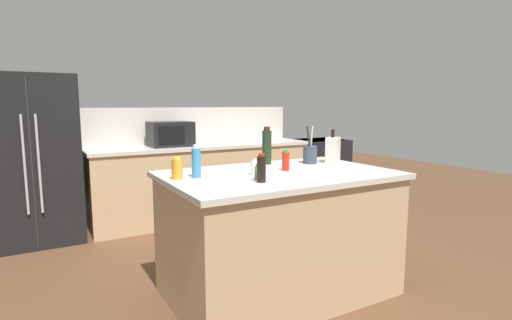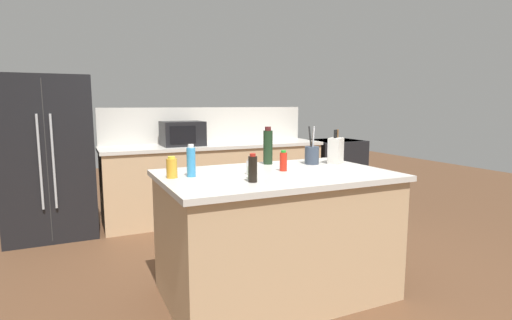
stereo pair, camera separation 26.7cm
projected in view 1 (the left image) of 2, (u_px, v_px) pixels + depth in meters
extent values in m
plane|color=brown|center=(278.00, 291.00, 3.10)|extent=(14.00, 14.00, 0.00)
cube|color=tan|center=(205.00, 183.00, 5.08)|extent=(2.77, 0.62, 0.90)
cube|color=beige|center=(204.00, 146.00, 5.01)|extent=(2.81, 0.66, 0.04)
cube|color=beige|center=(194.00, 125.00, 5.25)|extent=(2.77, 0.03, 0.46)
cube|color=tan|center=(279.00, 236.00, 3.04)|extent=(1.63, 1.02, 0.90)
cube|color=beige|center=(279.00, 175.00, 2.97)|extent=(1.69, 1.08, 0.04)
cube|color=black|center=(31.00, 160.00, 4.13)|extent=(0.90, 0.72, 1.74)
cube|color=#2D2D2D|center=(32.00, 164.00, 3.82)|extent=(0.01, 0.00, 1.66)
cylinder|color=#ADB2B7|center=(25.00, 165.00, 3.77)|extent=(0.02, 0.02, 0.96)
cylinder|color=#ADB2B7|center=(39.00, 164.00, 3.83)|extent=(0.02, 0.02, 0.96)
cube|color=black|center=(318.00, 170.00, 5.97)|extent=(0.76, 0.64, 0.92)
cube|color=black|center=(332.00, 181.00, 5.71)|extent=(0.61, 0.01, 0.41)
cube|color=black|center=(319.00, 140.00, 5.91)|extent=(0.68, 0.58, 0.02)
cube|color=black|center=(170.00, 134.00, 4.78)|extent=(0.50, 0.38, 0.30)
cube|color=black|center=(172.00, 135.00, 4.59)|extent=(0.31, 0.01, 0.21)
cube|color=beige|center=(333.00, 150.00, 3.45)|extent=(0.16, 0.16, 0.22)
cylinder|color=black|center=(332.00, 134.00, 3.40)|extent=(0.02, 0.02, 0.07)
cylinder|color=black|center=(333.00, 133.00, 3.43)|extent=(0.02, 0.02, 0.07)
cylinder|color=brown|center=(334.00, 133.00, 3.46)|extent=(0.02, 0.02, 0.07)
cylinder|color=#333D4C|center=(310.00, 155.00, 3.41)|extent=(0.12, 0.12, 0.15)
cylinder|color=olive|center=(311.00, 136.00, 3.40)|extent=(0.01, 0.05, 0.18)
cylinder|color=black|center=(308.00, 137.00, 3.38)|extent=(0.01, 0.05, 0.18)
cylinder|color=#B2B2B7|center=(312.00, 137.00, 3.37)|extent=(0.01, 0.03, 0.18)
cylinder|color=#567038|center=(258.00, 173.00, 2.71)|extent=(0.05, 0.05, 0.08)
cylinder|color=black|center=(258.00, 165.00, 2.70)|extent=(0.03, 0.03, 0.02)
cylinder|color=black|center=(267.00, 147.00, 3.37)|extent=(0.08, 0.08, 0.28)
cylinder|color=#4C1919|center=(267.00, 129.00, 3.34)|extent=(0.05, 0.05, 0.03)
cylinder|color=red|center=(286.00, 161.00, 3.04)|extent=(0.06, 0.06, 0.14)
cylinder|color=green|center=(286.00, 151.00, 3.03)|extent=(0.04, 0.04, 0.02)
cylinder|color=black|center=(261.00, 169.00, 2.59)|extent=(0.06, 0.06, 0.17)
cylinder|color=#B22319|center=(261.00, 155.00, 2.58)|extent=(0.04, 0.04, 0.02)
cylinder|color=#3384BC|center=(196.00, 163.00, 2.74)|extent=(0.06, 0.06, 0.20)
cylinder|color=white|center=(196.00, 147.00, 2.73)|extent=(0.04, 0.04, 0.02)
cylinder|color=gold|center=(177.00, 169.00, 2.69)|extent=(0.07, 0.07, 0.13)
cylinder|color=gold|center=(177.00, 158.00, 2.68)|extent=(0.05, 0.05, 0.02)
cylinder|color=silver|center=(255.00, 168.00, 2.87)|extent=(0.05, 0.05, 0.10)
cylinder|color=#B2B2B7|center=(255.00, 160.00, 2.86)|extent=(0.03, 0.03, 0.02)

